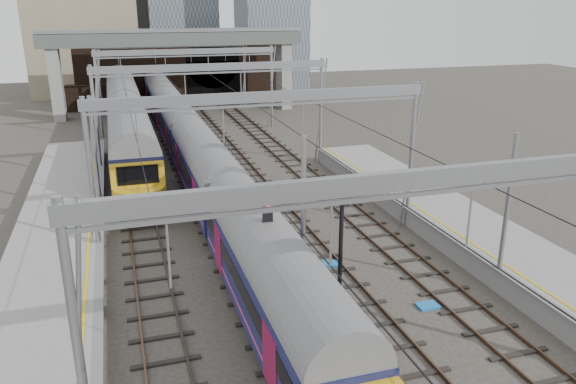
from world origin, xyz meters
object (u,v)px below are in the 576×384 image
object	(u,v)px
train_second	(124,103)
signal_near_left	(267,250)
signal_near_centre	(342,229)
train_main	(189,143)

from	to	relation	value
train_second	signal_near_left	bearing A→B (deg)	-84.21
signal_near_centre	train_second	bearing A→B (deg)	114.07
train_second	signal_near_left	xyz separation A→B (m)	(3.95, -38.93, 0.68)
signal_near_left	signal_near_centre	xyz separation A→B (m)	(3.34, 0.97, 0.05)
train_second	signal_near_centre	xyz separation A→B (m)	(7.29, -37.96, 0.73)
train_main	signal_near_centre	xyz separation A→B (m)	(3.29, -20.58, 1.01)
train_main	train_second	bearing A→B (deg)	102.96
train_main	signal_near_centre	bearing A→B (deg)	-80.93
signal_near_left	signal_near_centre	bearing A→B (deg)	29.79
train_second	signal_near_centre	distance (m)	38.66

